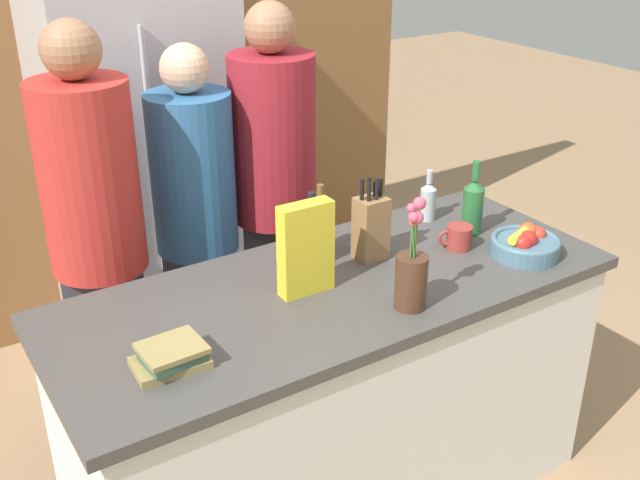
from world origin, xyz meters
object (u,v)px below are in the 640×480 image
at_px(fruit_bowl, 526,244).
at_px(bottle_oil, 312,237).
at_px(flower_vase, 412,274).
at_px(cereal_box, 306,249).
at_px(bottle_vinegar, 320,226).
at_px(person_in_blue, 196,219).
at_px(refrigerator, 142,154).
at_px(bottle_wine, 428,200).
at_px(knife_block, 371,227).
at_px(person_at_sink, 97,232).
at_px(bottle_water, 473,205).
at_px(coffee_mug, 458,237).
at_px(book_stack, 172,357).
at_px(person_in_red_tee, 274,187).

distance_m(fruit_bowl, bottle_oil, 0.75).
relative_size(flower_vase, cereal_box, 1.19).
xyz_separation_m(bottle_vinegar, person_in_blue, (-0.23, 0.56, -0.13)).
relative_size(refrigerator, cereal_box, 6.37).
xyz_separation_m(flower_vase, bottle_wine, (0.47, 0.48, -0.03)).
xyz_separation_m(refrigerator, flower_vase, (0.23, -1.66, 0.06)).
relative_size(knife_block, person_at_sink, 0.17).
height_order(bottle_oil, bottle_water, bottle_water).
relative_size(coffee_mug, bottle_oil, 0.45).
distance_m(coffee_mug, bottle_oil, 0.54).
height_order(cereal_box, bottle_water, cereal_box).
height_order(bottle_oil, person_in_blue, person_in_blue).
relative_size(refrigerator, coffee_mug, 16.01).
distance_m(flower_vase, person_in_blue, 1.07).
distance_m(book_stack, person_in_blue, 1.05).
xyz_separation_m(flower_vase, book_stack, (-0.74, 0.10, -0.08)).
xyz_separation_m(bottle_water, person_at_sink, (-1.20, 0.65, -0.06)).
relative_size(fruit_bowl, knife_block, 0.81).
bearing_deg(bottle_wine, fruit_bowl, -77.77).
relative_size(coffee_mug, bottle_water, 0.43).
relative_size(book_stack, person_in_red_tee, 0.12).
relative_size(bottle_water, person_at_sink, 0.16).
bearing_deg(person_in_red_tee, bottle_vinegar, -74.27).
distance_m(knife_block, book_stack, 0.87).
height_order(cereal_box, bottle_oil, cereal_box).
distance_m(cereal_box, bottle_water, 0.75).
distance_m(bottle_wine, bottle_water, 0.19).
distance_m(knife_block, person_in_blue, 0.79).
bearing_deg(bottle_oil, knife_block, -18.26).
distance_m(refrigerator, knife_block, 1.37).
relative_size(knife_block, flower_vase, 0.83).
relative_size(bottle_wine, bottle_water, 0.72).
height_order(knife_block, person_at_sink, person_at_sink).
xyz_separation_m(coffee_mug, bottle_vinegar, (-0.43, 0.25, 0.06)).
xyz_separation_m(coffee_mug, book_stack, (-1.14, -0.13, -0.01)).
bearing_deg(flower_vase, knife_block, 74.27).
bearing_deg(cereal_box, fruit_bowl, -13.91).
xyz_separation_m(fruit_bowl, person_at_sink, (-1.23, 0.89, 0.01)).
relative_size(person_in_blue, person_in_red_tee, 0.93).
height_order(fruit_bowl, bottle_vinegar, bottle_vinegar).
relative_size(bottle_oil, person_in_blue, 0.17).
distance_m(fruit_bowl, bottle_vinegar, 0.72).
xyz_separation_m(bottle_water, person_in_blue, (-0.78, 0.73, -0.14)).
height_order(coffee_mug, person_in_blue, person_in_blue).
bearing_deg(bottle_vinegar, bottle_oil, -138.28).
bearing_deg(bottle_oil, book_stack, -154.75).
bearing_deg(book_stack, bottle_vinegar, 27.43).
distance_m(book_stack, bottle_wine, 1.27).
relative_size(bottle_oil, person_in_red_tee, 0.16).
distance_m(fruit_bowl, person_in_red_tee, 1.05).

